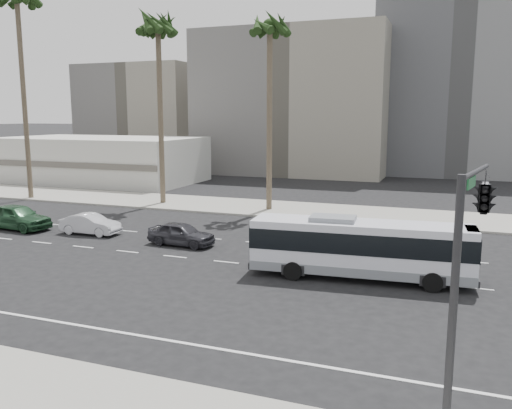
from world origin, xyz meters
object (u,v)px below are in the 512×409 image
at_px(city_bus, 360,247).
at_px(car_c, 17,217).
at_px(car_a, 181,234).
at_px(palm_far, 17,2).
at_px(traffic_signal, 482,204).
at_px(palm_near, 270,30).
at_px(car_b, 90,224).
at_px(palm_mid, 158,31).

xyz_separation_m(city_bus, car_c, (-23.16, 2.82, -0.68)).
bearing_deg(car_a, palm_far, 67.32).
height_order(city_bus, car_a, city_bus).
bearing_deg(traffic_signal, palm_far, 159.31).
distance_m(city_bus, palm_near, 21.82).
height_order(city_bus, palm_far, palm_far).
height_order(car_c, palm_near, palm_near).
bearing_deg(palm_far, car_b, -34.89).
bearing_deg(palm_near, traffic_signal, -59.72).
bearing_deg(car_b, car_c, 93.97).
distance_m(car_b, car_c, 5.52).
bearing_deg(car_b, palm_far, 54.40).
bearing_deg(car_c, city_bus, -90.96).
height_order(traffic_signal, palm_mid, palm_mid).
distance_m(car_a, palm_near, 18.12).
xyz_separation_m(car_b, palm_mid, (-1.55, 11.66, 13.56)).
bearing_deg(palm_mid, palm_near, 1.51).
bearing_deg(palm_near, city_bus, -57.35).
bearing_deg(traffic_signal, car_a, 152.96).
bearing_deg(palm_mid, car_a, -55.48).
bearing_deg(city_bus, car_b, 164.89).
bearing_deg(car_c, traffic_signal, -107.58).
distance_m(car_c, traffic_signal, 30.55).
relative_size(car_c, palm_near, 0.32).
distance_m(city_bus, car_b, 17.98).
xyz_separation_m(car_b, palm_far, (-14.15, 9.87, 16.37)).
height_order(car_a, palm_mid, palm_mid).
height_order(city_bus, car_b, city_bus).
bearing_deg(car_a, car_c, 93.29).
height_order(car_c, palm_far, palm_far).
distance_m(city_bus, traffic_signal, 10.98).
bearing_deg(palm_mid, car_b, -82.42).
height_order(car_b, palm_far, palm_far).
distance_m(car_c, palm_mid, 18.46).
bearing_deg(car_c, car_b, -79.32).
bearing_deg(car_a, city_bus, -100.50).
bearing_deg(car_a, palm_mid, 38.21).
xyz_separation_m(car_c, palm_far, (-8.65, 10.32, 16.18)).
relative_size(palm_near, palm_mid, 0.96).
xyz_separation_m(car_c, palm_mid, (3.95, 12.11, 13.37)).
relative_size(car_b, palm_far, 0.21).
xyz_separation_m(palm_mid, palm_far, (-12.60, -1.79, 2.81)).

